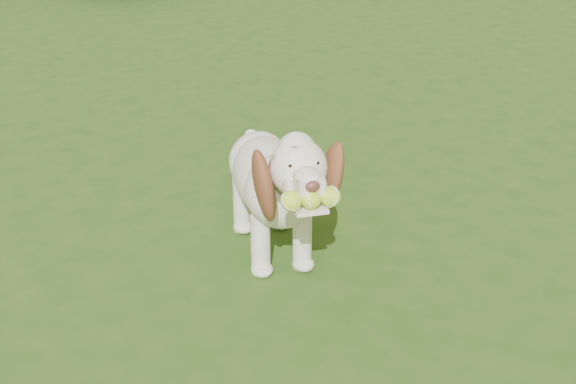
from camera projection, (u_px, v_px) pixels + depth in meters
ground at (375, 289)px, 3.25m from camera, size 80.00×80.00×0.00m
dog at (275, 179)px, 3.34m from camera, size 0.60×1.19×0.78m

